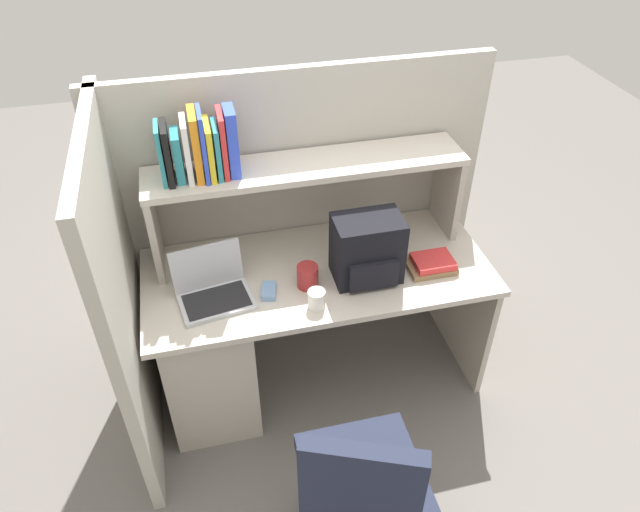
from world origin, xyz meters
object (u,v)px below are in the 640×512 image
snack_canister (308,276)px  laptop (213,288)px  computer_mouse (269,291)px  office_chair (361,499)px  paper_cup (317,299)px  backpack (368,250)px

snack_canister → laptop: bearing=176.5°
computer_mouse → office_chair: 0.93m
laptop → office_chair: laptop is taller
laptop → snack_canister: laptop is taller
paper_cup → laptop: bearing=158.4°
snack_canister → computer_mouse: bearing=-175.6°
paper_cup → snack_canister: 0.14m
backpack → paper_cup: (-0.27, -0.14, -0.11)m
snack_canister → office_chair: bearing=-89.4°
laptop → backpack: 0.70m
snack_canister → office_chair: (0.01, -0.85, -0.39)m
backpack → paper_cup: bearing=-151.5°
laptop → paper_cup: size_ratio=4.09×
backpack → paper_cup: 0.32m
paper_cup → computer_mouse: bearing=145.3°
backpack → office_chair: 1.02m
computer_mouse → office_chair: (0.19, -0.84, -0.35)m
backpack → computer_mouse: size_ratio=2.96×
computer_mouse → paper_cup: size_ratio=1.23×
computer_mouse → snack_canister: size_ratio=0.96×
laptop → backpack: (0.69, -0.02, 0.10)m
computer_mouse → office_chair: office_chair is taller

